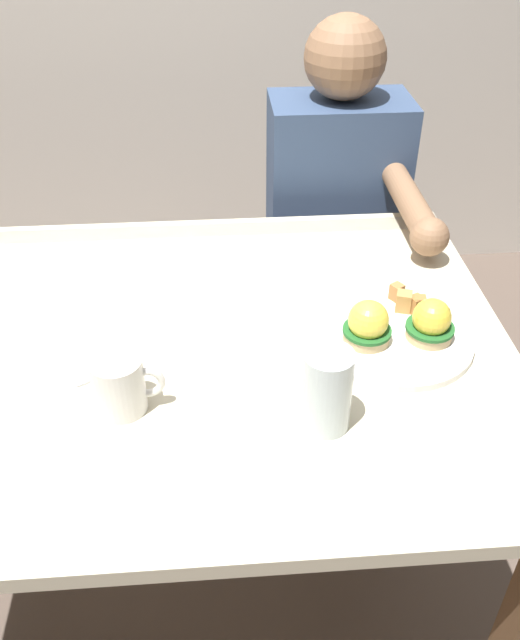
{
  "coord_description": "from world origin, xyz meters",
  "views": [
    {
      "loc": [
        0.09,
        -0.94,
        1.48
      ],
      "look_at": [
        0.16,
        0.0,
        0.78
      ],
      "focal_mm": 37.85,
      "sensor_mm": 36.0,
      "label": 1
    }
  ],
  "objects_px": {
    "fork": "(69,363)",
    "water_glass_near": "(327,395)",
    "diner_person": "(337,218)",
    "coffee_mug": "(120,383)",
    "eggs_benedict_plate": "(397,330)",
    "dining_table": "(175,387)"
  },
  "relations": [
    {
      "from": "fork",
      "to": "dining_table",
      "type": "bearing_deg",
      "value": 15.03
    },
    {
      "from": "fork",
      "to": "diner_person",
      "type": "distance_m",
      "value": 0.87
    },
    {
      "from": "dining_table",
      "to": "fork",
      "type": "distance_m",
      "value": 0.21
    },
    {
      "from": "coffee_mug",
      "to": "water_glass_near",
      "type": "distance_m",
      "value": 0.31
    },
    {
      "from": "dining_table",
      "to": "coffee_mug",
      "type": "distance_m",
      "value": 0.23
    },
    {
      "from": "fork",
      "to": "water_glass_near",
      "type": "height_order",
      "value": "water_glass_near"
    },
    {
      "from": "eggs_benedict_plate",
      "to": "fork",
      "type": "height_order",
      "value": "eggs_benedict_plate"
    },
    {
      "from": "fork",
      "to": "water_glass_near",
      "type": "relative_size",
      "value": 1.06
    },
    {
      "from": "water_glass_near",
      "to": "diner_person",
      "type": "distance_m",
      "value": 0.85
    },
    {
      "from": "dining_table",
      "to": "fork",
      "type": "bearing_deg",
      "value": -164.97
    },
    {
      "from": "dining_table",
      "to": "water_glass_near",
      "type": "height_order",
      "value": "water_glass_near"
    },
    {
      "from": "eggs_benedict_plate",
      "to": "water_glass_near",
      "type": "bearing_deg",
      "value": -129.43
    },
    {
      "from": "fork",
      "to": "diner_person",
      "type": "bearing_deg",
      "value": 48.43
    },
    {
      "from": "dining_table",
      "to": "water_glass_near",
      "type": "bearing_deg",
      "value": -42.16
    },
    {
      "from": "diner_person",
      "to": "coffee_mug",
      "type": "bearing_deg",
      "value": -121.82
    },
    {
      "from": "coffee_mug",
      "to": "water_glass_near",
      "type": "relative_size",
      "value": 0.82
    },
    {
      "from": "water_glass_near",
      "to": "diner_person",
      "type": "xyz_separation_m",
      "value": [
        0.16,
        0.82,
        -0.15
      ]
    },
    {
      "from": "water_glass_near",
      "to": "coffee_mug",
      "type": "bearing_deg",
      "value": 169.27
    },
    {
      "from": "fork",
      "to": "water_glass_near",
      "type": "distance_m",
      "value": 0.45
    },
    {
      "from": "coffee_mug",
      "to": "diner_person",
      "type": "height_order",
      "value": "diner_person"
    },
    {
      "from": "eggs_benedict_plate",
      "to": "diner_person",
      "type": "distance_m",
      "value": 0.64
    },
    {
      "from": "water_glass_near",
      "to": "eggs_benedict_plate",
      "type": "bearing_deg",
      "value": 50.57
    }
  ]
}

